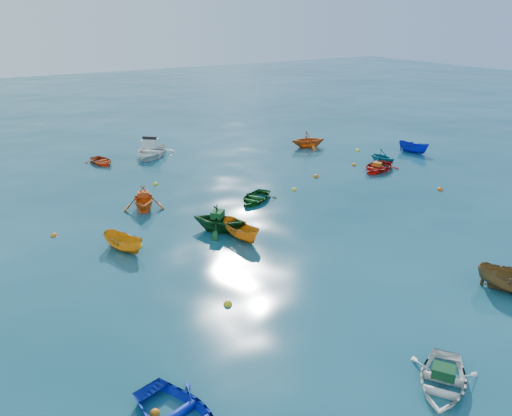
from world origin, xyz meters
TOP-DOWN VIEW (x-y plane):
  - ground at (0.00, 0.00)m, footprint 160.00×160.00m
  - dinghy_white_near at (-2.36, -9.98)m, footprint 3.64×3.44m
  - dinghy_orange_w at (-5.16, 9.22)m, footprint 3.20×3.44m
  - sampan_yellow_mid at (-7.85, 4.43)m, footprint 1.88×2.72m
  - dinghy_green_e at (1.07, 6.87)m, footprint 3.58×3.37m
  - dinghy_cyan_se at (13.64, 8.88)m, footprint 2.21×2.49m
  - sampan_orange_n at (-2.33, 2.60)m, footprint 1.32×2.76m
  - dinghy_green_n at (-2.83, 4.03)m, footprint 3.86×3.89m
  - dinghy_red_ne at (12.00, 7.63)m, footprint 4.02×3.49m
  - sampan_blue_far at (17.98, 9.71)m, footprint 1.62×2.76m
  - dinghy_red_far at (-4.76, 19.86)m, footprint 2.32×2.96m
  - dinghy_orange_far at (11.59, 15.50)m, footprint 3.48×3.20m
  - motorboat_white at (-0.79, 19.91)m, footprint 5.16×5.36m
  - tarp_green_a at (-2.28, -9.92)m, footprint 0.83×0.87m
  - tarp_orange_a at (-5.14, 9.27)m, footprint 0.73×0.64m
  - tarp_green_b at (-2.90, 4.11)m, footprint 0.91×0.90m
  - tarp_orange_b at (11.91, 7.59)m, footprint 0.61×0.68m
  - buoy_or_a at (-10.40, -6.41)m, footprint 0.29×0.29m
  - buoy_ye_a at (-5.85, -2.44)m, footprint 0.36×0.36m
  - buoy_or_b at (12.40, 2.32)m, footprint 0.38×0.38m
  - buoy_ye_b at (-7.08, 4.46)m, footprint 0.31×0.31m
  - buoy_or_c at (-10.48, 7.99)m, footprint 0.32×0.32m
  - buoy_ye_c at (4.28, 7.26)m, footprint 0.33×0.33m
  - buoy_or_d at (11.42, 9.48)m, footprint 0.34×0.34m
  - buoy_ye_d at (-3.03, 12.98)m, footprint 0.35×0.35m
  - buoy_or_e at (7.18, 8.68)m, footprint 0.38×0.38m
  - buoy_ye_e at (14.43, 12.43)m, footprint 0.36×0.36m

SIDE VIEW (x-z plane):
  - ground at x=0.00m, z-range 0.00..0.00m
  - dinghy_white_near at x=-2.36m, z-range -0.31..0.31m
  - dinghy_orange_w at x=-5.16m, z-range -0.74..0.74m
  - sampan_yellow_mid at x=-7.85m, z-range -0.49..0.49m
  - dinghy_green_e at x=1.07m, z-range -0.30..0.30m
  - dinghy_cyan_se at x=13.64m, z-range -0.60..0.60m
  - sampan_orange_n at x=-2.33m, z-range -0.51..0.51m
  - dinghy_green_n at x=-2.83m, z-range -0.78..0.78m
  - dinghy_red_ne at x=12.00m, z-range -0.35..0.35m
  - sampan_blue_far at x=17.98m, z-range -0.50..0.50m
  - dinghy_red_far at x=-4.76m, z-range -0.28..0.28m
  - dinghy_orange_far at x=11.59m, z-range -0.76..0.76m
  - motorboat_white at x=-0.79m, z-range -0.75..0.75m
  - buoy_or_a at x=-10.40m, z-range -0.15..0.15m
  - buoy_ye_a at x=-5.85m, z-range -0.18..0.18m
  - buoy_or_b at x=12.40m, z-range -0.19..0.19m
  - buoy_ye_b at x=-7.08m, z-range -0.15..0.15m
  - buoy_or_c at x=-10.48m, z-range -0.16..0.16m
  - buoy_ye_c at x=4.28m, z-range -0.16..0.16m
  - buoy_or_d at x=11.42m, z-range -0.17..0.17m
  - buoy_ye_d at x=-3.03m, z-range -0.17..0.17m
  - buoy_or_e at x=7.18m, z-range -0.19..0.19m
  - buoy_ye_e at x=14.43m, z-range -0.18..0.18m
  - tarp_green_a at x=-2.28m, z-range 0.31..0.65m
  - tarp_orange_b at x=11.91m, z-range 0.35..0.62m
  - tarp_orange_a at x=-5.14m, z-range 0.74..1.04m
  - tarp_green_b at x=-2.90m, z-range 0.78..1.13m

